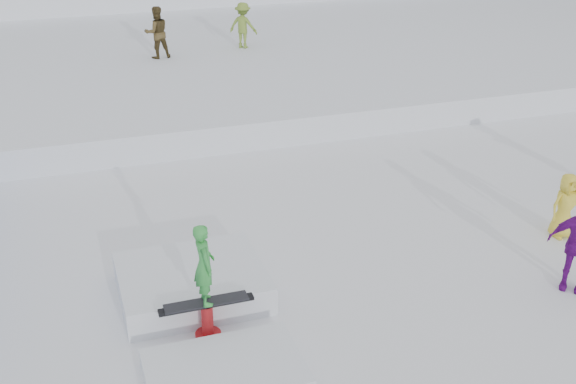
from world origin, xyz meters
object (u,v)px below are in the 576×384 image
object	(u,v)px
walker_olive	(157,32)
walker_ygreen	(243,25)
spectator_yellow	(566,206)
jib_rail_feature	(200,302)

from	to	relation	value
walker_olive	walker_ygreen	world-z (taller)	walker_olive
walker_ygreen	spectator_yellow	size ratio (longest dim) A/B	1.16
walker_ygreen	spectator_yellow	world-z (taller)	walker_ygreen
walker_ygreen	spectator_yellow	bearing A→B (deg)	139.61
spectator_yellow	jib_rail_feature	size ratio (longest dim) A/B	0.32
walker_ygreen	jib_rail_feature	distance (m)	16.24
walker_olive	spectator_yellow	xyz separation A→B (m)	(6.18, -14.42, -0.99)
jib_rail_feature	walker_ygreen	bearing A→B (deg)	72.06
walker_ygreen	spectator_yellow	xyz separation A→B (m)	(2.93, -14.89, -0.92)
walker_olive	spectator_yellow	world-z (taller)	walker_olive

